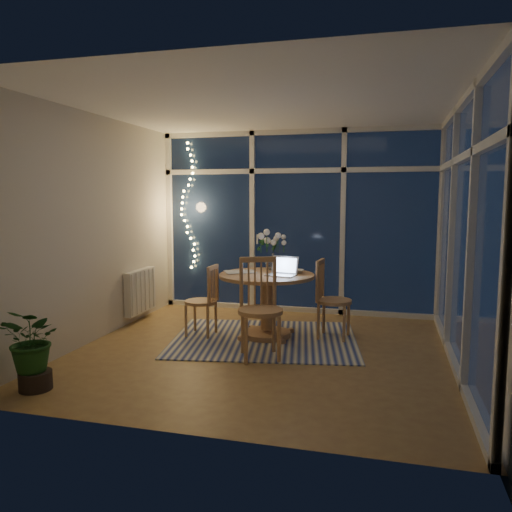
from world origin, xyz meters
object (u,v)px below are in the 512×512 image
Objects in this scene: chair_right at (334,299)px; chair_front at (260,308)px; chair_left at (201,300)px; flower_vase at (273,261)px; laptop at (281,266)px; potted_plant at (34,347)px; dining_table at (267,306)px.

chair_right is 1.14m from chair_front.
flower_vase is (0.77, 0.49, 0.43)m from chair_left.
flower_vase is at bearing 125.13° from laptop.
laptop is at bearing 117.34° from chair_right.
laptop is (0.07, 0.69, 0.35)m from chair_front.
chair_front is at bearing 149.98° from chair_right.
chair_left is 1.15× the size of potted_plant.
chair_front reaches higher than dining_table.
laptop is at bearing 62.45° from chair_front.
flower_vase reaches higher than chair_left.
dining_table reaches higher than potted_plant.
dining_table is at bearing 53.34° from potted_plant.
chair_front is (0.12, -0.78, 0.15)m from dining_table.
chair_left is at bearing 68.37° from potted_plant.
flower_vase is (-0.13, 1.14, 0.34)m from chair_front.
laptop is 2.70m from potted_plant.
chair_front is at bearing -81.08° from dining_table.
chair_left is 0.92× the size of chair_right.
dining_table is 2.60m from potted_plant.
chair_front is (-0.65, -0.93, 0.05)m from chair_right.
flower_vase is 0.28× the size of potted_plant.
laptop is at bearing -24.71° from dining_table.
potted_plant is at bearing -126.66° from dining_table.
chair_front is 3.28× the size of laptop.
chair_right reaches higher than dining_table.
chair_front reaches higher than chair_right.
flower_vase is at bearing 91.33° from dining_table.
potted_plant is at bearing -163.97° from chair_front.
chair_front is 1.38× the size of potted_plant.
chair_right is 0.90m from flower_vase.
laptop is at bearing 93.27° from chair_left.
chair_left is at bearing 105.29° from chair_right.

